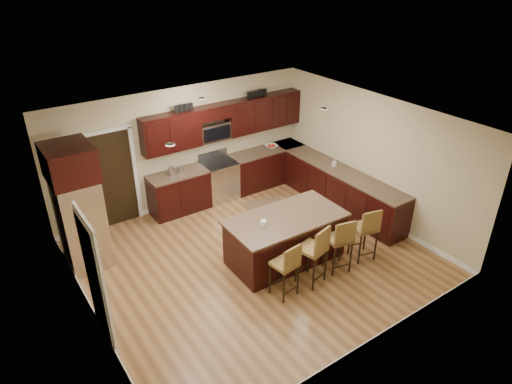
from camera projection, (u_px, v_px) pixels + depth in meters
floor at (255, 258)px, 8.69m from camera, size 6.00×6.00×0.00m
ceiling at (255, 124)px, 7.42m from camera, size 6.00×6.00×0.00m
wall_back at (184, 147)px, 10.05m from camera, size 6.00×0.00×6.00m
wall_left at (83, 253)px, 6.55m from camera, size 0.00×5.50×5.50m
wall_right at (372, 157)px, 9.56m from camera, size 0.00×5.50×5.50m
base_cabinets at (287, 183)px, 10.48m from camera, size 4.02×3.96×0.92m
upper_cabinets at (228, 119)px, 10.22m from camera, size 4.00×0.33×0.80m
range at (219, 180)px, 10.59m from camera, size 0.76×0.64×1.11m
microwave at (214, 131)px, 10.16m from camera, size 0.76×0.31×0.40m
doorway at (113, 179)px, 9.36m from camera, size 0.85×0.03×2.06m
pantry_door at (94, 282)px, 6.50m from camera, size 0.03×0.80×2.04m
letter_decor at (222, 100)px, 9.94m from camera, size 2.20×0.03×0.15m
island at (285, 240)px, 8.48m from camera, size 2.20×1.19×0.92m
stool_left at (287, 265)px, 7.46m from camera, size 0.43×0.43×1.03m
stool_mid at (315, 249)px, 7.73m from camera, size 0.52×0.52×1.14m
stool_right at (341, 239)px, 8.05m from camera, size 0.49×0.49×1.09m
refrigerator at (78, 206)px, 8.04m from camera, size 0.79×0.93×2.35m
floor_mat at (266, 205)px, 10.48m from camera, size 1.01×0.79×0.01m
fruit_bowl at (271, 147)px, 11.11m from camera, size 0.33×0.33×0.07m
soap_bottle at (334, 163)px, 10.15m from camera, size 0.09×0.10×0.17m
canister_tall at (171, 171)px, 9.75m from camera, size 0.12×0.12×0.19m
canister_short at (181, 170)px, 9.87m from camera, size 0.11×0.11×0.14m
island_jar at (263, 223)px, 7.98m from camera, size 0.10×0.10×0.10m
stool_extra at (367, 228)px, 8.37m from camera, size 0.49×0.49×1.09m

